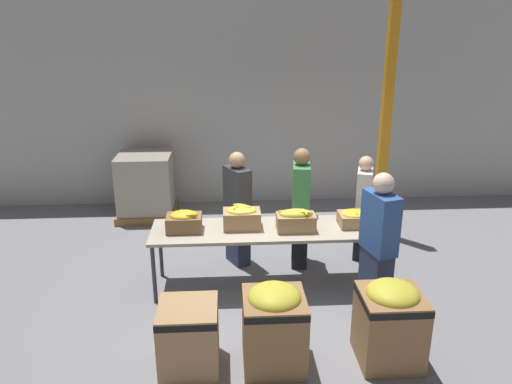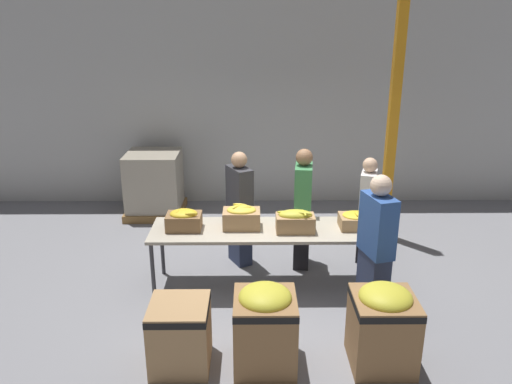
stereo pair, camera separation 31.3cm
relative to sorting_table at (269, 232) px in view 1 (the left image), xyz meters
name	(u,v)px [view 1 (the left image)]	position (x,y,z in m)	size (l,w,h in m)	color
ground_plane	(268,285)	(0.00, 0.00, -0.76)	(30.00, 30.00, 0.00)	gray
wall_back	(254,96)	(0.00, 3.28, 1.24)	(16.00, 0.08, 4.00)	#B7B7B2
sorting_table	(269,232)	(0.00, 0.00, 0.00)	(2.95, 0.80, 0.81)	#B2A893
banana_box_0	(184,221)	(-1.06, 0.00, 0.18)	(0.43, 0.31, 0.27)	olive
banana_box_1	(242,217)	(-0.34, 0.05, 0.19)	(0.47, 0.32, 0.30)	tan
banana_box_2	(296,220)	(0.33, -0.08, 0.19)	(0.48, 0.29, 0.29)	tan
banana_box_3	(355,218)	(1.10, 0.03, 0.15)	(0.40, 0.33, 0.22)	tan
volunteer_0	(363,208)	(1.41, 0.77, 0.00)	(0.31, 0.45, 1.52)	black
volunteer_1	(378,247)	(1.17, -0.75, 0.11)	(0.35, 0.51, 1.74)	#2D3856
volunteer_2	(300,208)	(0.49, 0.60, 0.08)	(0.28, 0.48, 1.69)	black
volunteer_3	(238,209)	(-0.38, 0.69, 0.05)	(0.40, 0.49, 1.63)	#2D3856
donation_bin_0	(189,335)	(-0.92, -1.57, -0.39)	(0.58, 0.58, 0.69)	tan
donation_bin_1	(274,324)	(-0.08, -1.57, -0.30)	(0.61, 0.61, 0.87)	olive
donation_bin_2	(390,320)	(1.08, -1.57, -0.30)	(0.61, 0.61, 0.87)	olive
support_pillar	(386,111)	(1.91, 1.60, 1.24)	(0.14, 0.14, 4.00)	orange
pallet_stack_0	(146,186)	(-1.92, 2.60, -0.21)	(0.99, 0.99, 1.12)	olive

